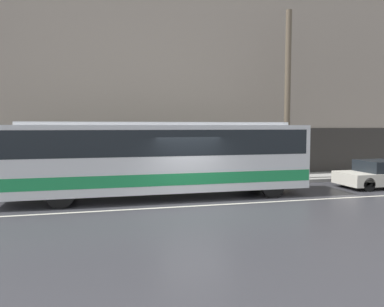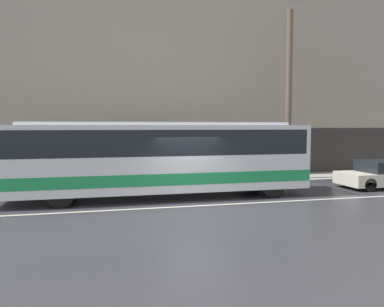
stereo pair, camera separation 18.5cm
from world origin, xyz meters
TOP-DOWN VIEW (x-y plane):
  - ground_plane at (0.00, 0.00)m, footprint 60.00×60.00m
  - sidewalk at (0.00, 5.37)m, footprint 60.00×2.75m
  - building_facade at (0.00, 6.89)m, footprint 60.00×0.35m
  - lane_stripe at (0.00, 0.00)m, footprint 54.00×0.14m
  - transit_bus at (-0.95, 1.93)m, footprint 12.24×2.49m
  - utility_pole_near at (6.29, 4.76)m, footprint 0.31×0.31m

SIDE VIEW (x-z plane):
  - ground_plane at x=0.00m, z-range 0.00..0.00m
  - lane_stripe at x=0.00m, z-range 0.00..0.01m
  - sidewalk at x=0.00m, z-range 0.00..0.17m
  - transit_bus at x=-0.95m, z-range 0.20..3.27m
  - utility_pole_near at x=6.29m, z-range 0.17..8.86m
  - building_facade at x=0.00m, z-range -0.21..13.57m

